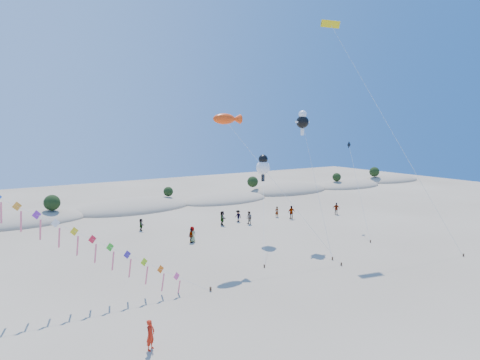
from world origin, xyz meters
name	(u,v)px	position (x,y,z in m)	size (l,w,h in m)	color
ground	(353,326)	(0.00, 0.00, 0.00)	(160.00, 160.00, 0.00)	gray
dune_ridge	(140,207)	(1.06, 45.14, 0.11)	(145.30, 11.49, 5.57)	tan
fish_kite	(227,119)	(0.62, 16.90, 13.59)	(8.95, 8.90, 14.15)	#3F2D1E
cartoon_kite_low	(263,166)	(7.53, 20.55, 8.43)	(6.79, 9.40, 9.74)	#3F2D1E
cartoon_kite_high	(303,121)	(11.38, 18.28, 13.56)	(3.97, 8.85, 14.74)	#3F2D1E
parafoil_kite	(333,29)	(14.55, 17.09, 23.83)	(7.11, 13.97, 24.77)	#3F2D1E
dark_kite	(355,171)	(19.54, 17.60, 7.40)	(4.96, 7.90, 11.03)	#3F2D1E
flyer_foreground	(150,335)	(-12.02, 4.39, 0.90)	(0.66, 0.43, 1.80)	red
beachgoers	(237,219)	(8.06, 26.99, 0.87)	(28.37, 9.36, 1.88)	slate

